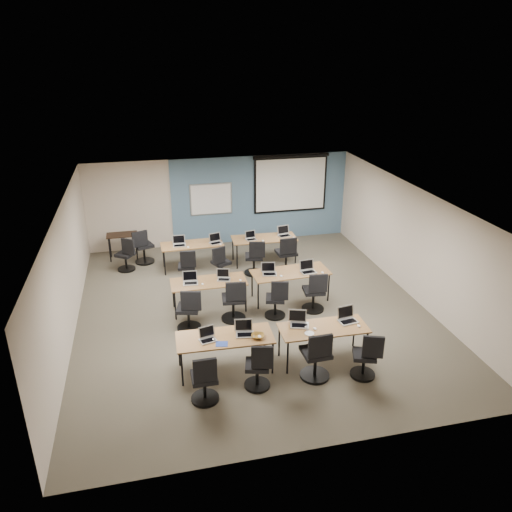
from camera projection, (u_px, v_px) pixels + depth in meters
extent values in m
cube|color=#6B6354|center=(253.00, 310.00, 11.78)|extent=(8.00, 9.00, 0.02)
cube|color=white|center=(253.00, 200.00, 10.72)|extent=(8.00, 9.00, 0.02)
cube|color=beige|center=(221.00, 201.00, 15.28)|extent=(8.00, 0.04, 2.70)
cube|color=beige|center=(321.00, 377.00, 7.21)|extent=(8.00, 0.04, 2.70)
cube|color=beige|center=(66.00, 274.00, 10.42)|extent=(0.04, 9.00, 2.70)
cube|color=beige|center=(414.00, 243.00, 12.08)|extent=(0.04, 9.00, 2.70)
cube|color=#3D5977|center=(260.00, 199.00, 15.51)|extent=(5.50, 0.04, 2.70)
cube|color=#A7B5BE|center=(211.00, 199.00, 15.12)|extent=(1.28, 0.02, 0.98)
cube|color=white|center=(211.00, 199.00, 15.11)|extent=(1.20, 0.02, 0.90)
cube|color=black|center=(291.00, 183.00, 15.48)|extent=(2.32, 0.03, 1.82)
cube|color=white|center=(291.00, 185.00, 15.49)|extent=(2.20, 0.02, 1.62)
cylinder|color=black|center=(291.00, 156.00, 15.14)|extent=(2.40, 0.10, 0.10)
cube|color=brown|center=(225.00, 338.00, 9.35)|extent=(1.82, 0.76, 0.03)
cylinder|color=black|center=(182.00, 370.00, 9.03)|extent=(0.04, 0.04, 0.70)
cylinder|color=black|center=(273.00, 358.00, 9.38)|extent=(0.04, 0.04, 0.70)
cylinder|color=black|center=(179.00, 350.00, 9.60)|extent=(0.04, 0.04, 0.70)
cylinder|color=black|center=(265.00, 339.00, 9.96)|extent=(0.04, 0.04, 0.70)
cube|color=brown|center=(323.00, 328.00, 9.67)|extent=(1.72, 0.72, 0.03)
cylinder|color=black|center=(288.00, 358.00, 9.38)|extent=(0.04, 0.04, 0.70)
cylinder|color=black|center=(366.00, 347.00, 9.71)|extent=(0.04, 0.04, 0.70)
cylinder|color=black|center=(279.00, 341.00, 9.91)|extent=(0.04, 0.04, 0.70)
cylinder|color=black|center=(354.00, 331.00, 10.24)|extent=(0.04, 0.04, 0.70)
cube|color=brown|center=(209.00, 282.00, 11.54)|extent=(1.75, 0.73, 0.03)
cylinder|color=black|center=(175.00, 306.00, 11.24)|extent=(0.04, 0.04, 0.70)
cylinder|color=black|center=(246.00, 298.00, 11.58)|extent=(0.04, 0.04, 0.70)
cylinder|color=black|center=(173.00, 294.00, 11.78)|extent=(0.04, 0.04, 0.70)
cylinder|color=black|center=(241.00, 287.00, 12.12)|extent=(0.04, 0.04, 0.70)
cube|color=#926441|center=(290.00, 272.00, 12.03)|extent=(1.87, 0.78, 0.03)
cylinder|color=black|center=(258.00, 296.00, 11.69)|extent=(0.04, 0.04, 0.70)
cylinder|color=black|center=(329.00, 288.00, 12.06)|extent=(0.04, 0.04, 0.70)
cylinder|color=black|center=(252.00, 283.00, 12.28)|extent=(0.04, 0.04, 0.70)
cylinder|color=black|center=(319.00, 277.00, 12.65)|extent=(0.04, 0.04, 0.70)
cube|color=olive|center=(192.00, 244.00, 13.69)|extent=(1.68, 0.70, 0.03)
cylinder|color=black|center=(165.00, 263.00, 13.41)|extent=(0.04, 0.04, 0.70)
cylinder|color=black|center=(222.00, 258.00, 13.73)|extent=(0.04, 0.04, 0.70)
cylinder|color=black|center=(163.00, 255.00, 13.93)|extent=(0.04, 0.04, 0.70)
cylinder|color=black|center=(219.00, 250.00, 14.25)|extent=(0.04, 0.04, 0.70)
cube|color=#976239|center=(264.00, 238.00, 14.12)|extent=(1.82, 0.76, 0.03)
cylinder|color=black|center=(237.00, 257.00, 13.80)|extent=(0.04, 0.04, 0.70)
cylinder|color=black|center=(296.00, 252.00, 14.15)|extent=(0.04, 0.04, 0.70)
cylinder|color=black|center=(233.00, 249.00, 14.37)|extent=(0.04, 0.04, 0.70)
cylinder|color=black|center=(289.00, 244.00, 14.72)|extent=(0.04, 0.04, 0.70)
cube|color=#B8B8B8|center=(208.00, 340.00, 9.21)|extent=(0.30, 0.22, 0.02)
cube|color=black|center=(208.00, 340.00, 9.19)|extent=(0.26, 0.13, 0.00)
cube|color=#B8B8B8|center=(207.00, 332.00, 9.28)|extent=(0.30, 0.06, 0.21)
cube|color=black|center=(207.00, 332.00, 9.27)|extent=(0.27, 0.04, 0.17)
ellipsoid|color=white|center=(213.00, 340.00, 9.23)|extent=(0.07, 0.11, 0.03)
cylinder|color=black|center=(205.00, 398.00, 8.80)|extent=(0.50, 0.50, 0.05)
cylinder|color=black|center=(205.00, 389.00, 8.73)|extent=(0.06, 0.06, 0.44)
cube|color=black|center=(204.00, 377.00, 8.62)|extent=(0.44, 0.44, 0.08)
cube|color=black|center=(205.00, 370.00, 8.33)|extent=(0.40, 0.06, 0.44)
cube|color=silver|center=(245.00, 335.00, 9.39)|extent=(0.34, 0.25, 0.02)
cube|color=black|center=(245.00, 335.00, 9.37)|extent=(0.29, 0.15, 0.00)
cube|color=silver|center=(243.00, 325.00, 9.46)|extent=(0.34, 0.06, 0.24)
cube|color=black|center=(244.00, 325.00, 9.46)|extent=(0.30, 0.04, 0.19)
ellipsoid|color=white|center=(260.00, 336.00, 9.33)|extent=(0.08, 0.11, 0.04)
cylinder|color=black|center=(257.00, 385.00, 9.15)|extent=(0.48, 0.48, 0.05)
cylinder|color=black|center=(257.00, 376.00, 9.08)|extent=(0.06, 0.06, 0.42)
cube|color=black|center=(257.00, 365.00, 8.98)|extent=(0.42, 0.42, 0.08)
cube|color=black|center=(262.00, 357.00, 8.71)|extent=(0.39, 0.06, 0.44)
cube|color=#B0B0B4|center=(299.00, 325.00, 9.70)|extent=(0.36, 0.26, 0.02)
cube|color=black|center=(300.00, 325.00, 9.68)|extent=(0.30, 0.15, 0.00)
cube|color=#B0B0B4|center=(297.00, 316.00, 9.78)|extent=(0.36, 0.07, 0.25)
cube|color=black|center=(298.00, 316.00, 9.77)|extent=(0.32, 0.05, 0.20)
ellipsoid|color=white|center=(315.00, 329.00, 9.59)|extent=(0.07, 0.10, 0.03)
cylinder|color=black|center=(315.00, 375.00, 9.42)|extent=(0.56, 0.56, 0.05)
cylinder|color=black|center=(315.00, 365.00, 9.33)|extent=(0.06, 0.06, 0.50)
cube|color=black|center=(316.00, 352.00, 9.22)|extent=(0.50, 0.50, 0.08)
cube|color=black|center=(320.00, 346.00, 8.90)|extent=(0.45, 0.06, 0.44)
cube|color=#B3B4B7|center=(348.00, 321.00, 9.84)|extent=(0.36, 0.26, 0.02)
cube|color=black|center=(348.00, 321.00, 9.82)|extent=(0.31, 0.15, 0.00)
cube|color=#B3B4B7|center=(346.00, 312.00, 9.92)|extent=(0.36, 0.07, 0.25)
cube|color=black|center=(346.00, 312.00, 9.91)|extent=(0.32, 0.05, 0.20)
ellipsoid|color=white|center=(359.00, 326.00, 9.68)|extent=(0.09, 0.11, 0.03)
cylinder|color=black|center=(362.00, 374.00, 9.45)|extent=(0.47, 0.47, 0.05)
cylinder|color=black|center=(363.00, 366.00, 9.37)|extent=(0.06, 0.06, 0.42)
cube|color=black|center=(364.00, 355.00, 9.27)|extent=(0.42, 0.42, 0.08)
cube|color=black|center=(373.00, 347.00, 9.02)|extent=(0.38, 0.06, 0.44)
cube|color=#A6A6B2|center=(191.00, 283.00, 11.41)|extent=(0.34, 0.24, 0.02)
cube|color=black|center=(191.00, 283.00, 11.39)|extent=(0.29, 0.14, 0.00)
cube|color=#A6A6B2|center=(190.00, 276.00, 11.48)|extent=(0.34, 0.06, 0.23)
cube|color=black|center=(190.00, 276.00, 11.47)|extent=(0.30, 0.04, 0.19)
ellipsoid|color=white|center=(203.00, 284.00, 11.37)|extent=(0.06, 0.09, 0.03)
cylinder|color=black|center=(189.00, 327.00, 11.00)|extent=(0.53, 0.53, 0.05)
cylinder|color=black|center=(189.00, 319.00, 10.92)|extent=(0.06, 0.06, 0.47)
cube|color=black|center=(188.00, 308.00, 10.81)|extent=(0.47, 0.47, 0.08)
cube|color=black|center=(191.00, 301.00, 10.52)|extent=(0.43, 0.06, 0.44)
cube|color=#B6B6B9|center=(224.00, 279.00, 11.59)|extent=(0.30, 0.22, 0.02)
cube|color=black|center=(224.00, 279.00, 11.57)|extent=(0.25, 0.13, 0.00)
cube|color=#B6B6B9|center=(223.00, 273.00, 11.65)|extent=(0.30, 0.06, 0.21)
cube|color=black|center=(223.00, 273.00, 11.65)|extent=(0.26, 0.04, 0.17)
ellipsoid|color=white|center=(240.00, 280.00, 11.56)|extent=(0.06, 0.09, 0.03)
cylinder|color=black|center=(234.00, 318.00, 11.38)|extent=(0.55, 0.55, 0.05)
cylinder|color=black|center=(233.00, 310.00, 11.29)|extent=(0.06, 0.06, 0.49)
cube|color=black|center=(233.00, 298.00, 11.18)|extent=(0.49, 0.49, 0.08)
cube|color=black|center=(236.00, 292.00, 10.88)|extent=(0.45, 0.06, 0.44)
cube|color=silver|center=(270.00, 274.00, 11.86)|extent=(0.34, 0.25, 0.02)
cube|color=black|center=(270.00, 274.00, 11.84)|extent=(0.29, 0.14, 0.00)
cube|color=silver|center=(268.00, 267.00, 11.93)|extent=(0.34, 0.06, 0.23)
cube|color=black|center=(268.00, 267.00, 11.93)|extent=(0.30, 0.04, 0.19)
ellipsoid|color=white|center=(281.00, 276.00, 11.76)|extent=(0.07, 0.11, 0.04)
cylinder|color=black|center=(275.00, 315.00, 11.50)|extent=(0.48, 0.48, 0.05)
cylinder|color=black|center=(275.00, 308.00, 11.43)|extent=(0.06, 0.06, 0.42)
cube|color=black|center=(275.00, 298.00, 11.33)|extent=(0.42, 0.42, 0.08)
cube|color=black|center=(280.00, 291.00, 11.06)|extent=(0.39, 0.06, 0.44)
cube|color=#B7B7B8|center=(308.00, 272.00, 11.97)|extent=(0.36, 0.26, 0.02)
cube|color=black|center=(309.00, 272.00, 11.94)|extent=(0.30, 0.15, 0.00)
cube|color=#B7B7B8|center=(307.00, 265.00, 12.04)|extent=(0.36, 0.07, 0.25)
cube|color=black|center=(307.00, 265.00, 12.03)|extent=(0.31, 0.05, 0.20)
ellipsoid|color=white|center=(323.00, 272.00, 11.95)|extent=(0.08, 0.11, 0.04)
cylinder|color=black|center=(313.00, 309.00, 11.78)|extent=(0.53, 0.53, 0.05)
cylinder|color=black|center=(313.00, 301.00, 11.70)|extent=(0.06, 0.06, 0.47)
cube|color=black|center=(314.00, 290.00, 11.60)|extent=(0.47, 0.47, 0.08)
cube|color=black|center=(318.00, 283.00, 11.30)|extent=(0.42, 0.06, 0.44)
cube|color=#ABABAF|center=(179.00, 245.00, 13.55)|extent=(0.34, 0.25, 0.02)
cube|color=black|center=(179.00, 245.00, 13.53)|extent=(0.29, 0.14, 0.00)
cube|color=#ABABAF|center=(179.00, 239.00, 13.62)|extent=(0.34, 0.06, 0.24)
cube|color=black|center=(179.00, 239.00, 13.61)|extent=(0.30, 0.04, 0.19)
ellipsoid|color=white|center=(188.00, 247.00, 13.44)|extent=(0.07, 0.11, 0.04)
cylinder|color=black|center=(188.00, 282.00, 13.12)|extent=(0.49, 0.49, 0.05)
cylinder|color=black|center=(187.00, 275.00, 13.04)|extent=(0.06, 0.06, 0.43)
cube|color=black|center=(187.00, 266.00, 12.94)|extent=(0.43, 0.43, 0.08)
cube|color=black|center=(188.00, 259.00, 12.66)|extent=(0.39, 0.06, 0.44)
cube|color=silver|center=(216.00, 243.00, 13.71)|extent=(0.34, 0.24, 0.02)
cube|color=black|center=(216.00, 243.00, 13.69)|extent=(0.28, 0.14, 0.00)
cube|color=silver|center=(215.00, 237.00, 13.78)|extent=(0.34, 0.06, 0.23)
cube|color=black|center=(215.00, 237.00, 13.77)|extent=(0.29, 0.04, 0.19)
ellipsoid|color=white|center=(220.00, 244.00, 13.63)|extent=(0.08, 0.10, 0.03)
cylinder|color=black|center=(222.00, 277.00, 13.38)|extent=(0.47, 0.47, 0.05)
cylinder|color=black|center=(221.00, 271.00, 13.31)|extent=(0.06, 0.06, 0.41)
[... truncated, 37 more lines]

